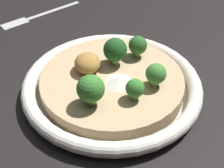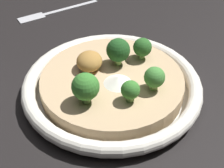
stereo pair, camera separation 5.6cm
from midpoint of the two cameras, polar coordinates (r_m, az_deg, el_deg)
The scene contains 10 objects.
ground_plane at distance 0.57m, azimuth -2.80°, elevation -1.67°, with size 6.00×6.00×0.00m, color black.
risotto_bowl at distance 0.56m, azimuth -2.85°, elevation -0.36°, with size 0.29×0.29×0.03m.
cheese_sprinkle at distance 0.54m, azimuth -1.83°, elevation 0.63°, with size 0.05×0.05×0.01m.
crispy_onion_garnish at distance 0.56m, azimuth -6.97°, elevation 3.37°, with size 0.05×0.04×0.03m.
broccoli_front_right at distance 0.59m, azimuth 1.59°, elevation 6.32°, with size 0.03×0.03×0.04m.
broccoli_right at distance 0.57m, azimuth -2.31°, elevation 5.54°, with size 0.04×0.04×0.05m.
broccoli_back_left at distance 0.49m, azimuth -6.85°, elevation -0.99°, with size 0.04×0.04×0.05m.
broccoli_front at distance 0.52m, azimuth 4.30°, elevation 1.52°, with size 0.03×0.03×0.04m.
broccoli_left at distance 0.50m, azimuth 0.65°, elevation -0.93°, with size 0.03×0.03×0.03m.
fork_utensil at distance 0.81m, azimuth -14.86°, elevation 10.65°, with size 0.13×0.17×0.00m.
Camera 1 is at (-0.43, 0.01, 0.38)m, focal length 55.00 mm.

